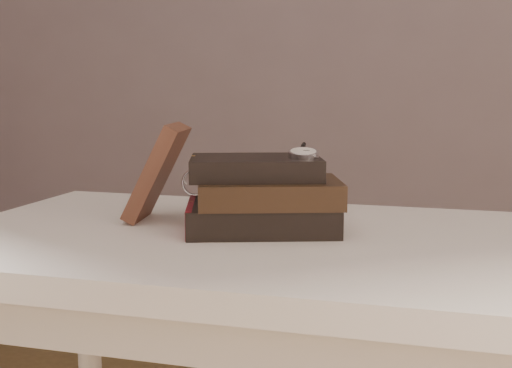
# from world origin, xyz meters

# --- Properties ---
(table) EXTENTS (1.00, 0.60, 0.75)m
(table) POSITION_xyz_m (0.00, 0.35, 0.66)
(table) COLOR white
(table) RESTS_ON ground
(book_stack) EXTENTS (0.28, 0.23, 0.12)m
(book_stack) POSITION_xyz_m (0.00, 0.37, 0.81)
(book_stack) COLOR black
(book_stack) RESTS_ON table
(journal) EXTENTS (0.12, 0.12, 0.17)m
(journal) POSITION_xyz_m (-0.19, 0.40, 0.83)
(journal) COLOR #402218
(journal) RESTS_ON table
(pocket_watch) EXTENTS (0.06, 0.15, 0.02)m
(pocket_watch) POSITION_xyz_m (0.07, 0.39, 0.88)
(pocket_watch) COLOR silver
(pocket_watch) RESTS_ON book_stack
(eyeglasses) EXTENTS (0.13, 0.14, 0.05)m
(eyeglasses) POSITION_xyz_m (-0.10, 0.42, 0.82)
(eyeglasses) COLOR silver
(eyeglasses) RESTS_ON book_stack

